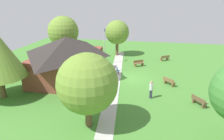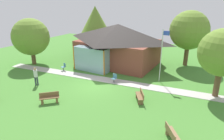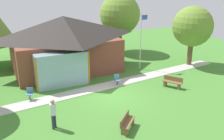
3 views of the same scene
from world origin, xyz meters
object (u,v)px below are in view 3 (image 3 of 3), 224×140
tree_behind_pavilion_right (120,15)px  tree_east_hedge (193,27)px  patio_chair_west (30,94)px  visitor_strolling_lawn (53,112)px  pavilion (64,43)px  bench_mid_right (172,82)px  flagpole (141,39)px  patio_chair_lawn_spare (117,80)px  bench_front_center (127,123)px

tree_behind_pavilion_right → tree_east_hedge: (3.86, -7.37, -0.51)m
patio_chair_west → visitor_strolling_lawn: 4.45m
pavilion → patio_chair_west: (-4.03, -5.15, -2.13)m
patio_chair_west → tree_behind_pavilion_right: (11.53, 8.86, 3.82)m
bench_mid_right → patio_chair_west: 10.55m
bench_mid_right → patio_chair_west: size_ratio=1.75×
flagpole → bench_mid_right: bearing=-91.0°
patio_chair_west → patio_chair_lawn_spare: (6.63, -0.19, 0.00)m
visitor_strolling_lawn → pavilion: bearing=28.8°
bench_front_center → tree_east_hedge: (11.20, 7.71, 3.33)m
flagpole → tree_behind_pavilion_right: tree_behind_pavilion_right is taller
bench_front_center → tree_behind_pavilion_right: (7.34, 15.09, 3.84)m
bench_mid_right → patio_chair_lawn_spare: 4.28m
patio_chair_lawn_spare → tree_behind_pavilion_right: size_ratio=0.13×
pavilion → tree_east_hedge: size_ratio=1.76×
patio_chair_lawn_spare → tree_east_hedge: (8.76, 1.68, 3.31)m
flagpole → patio_chair_lawn_spare: size_ratio=5.93×
pavilion → tree_behind_pavilion_right: bearing=26.4°
flagpole → bench_front_center: bearing=-125.5°
bench_front_center → visitor_strolling_lawn: bearing=-71.8°
patio_chair_lawn_spare → patio_chair_west: bearing=4.4°
patio_chair_west → tree_east_hedge: tree_east_hedge is taller
visitor_strolling_lawn → tree_behind_pavilion_right: size_ratio=0.27×
tree_behind_pavilion_right → bench_front_center: bearing=-115.9°
patio_chair_west → tree_behind_pavilion_right: size_ratio=0.13×
pavilion → bench_front_center: size_ratio=7.21×
patio_chair_west → tree_east_hedge: 15.82m
flagpole → bench_front_center: (-6.15, -8.61, -2.43)m
flagpole → patio_chair_west: flagpole is taller
bench_mid_right → patio_chair_lawn_spare: patio_chair_lawn_spare is taller
patio_chair_west → tree_behind_pavilion_right: tree_behind_pavilion_right is taller
patio_chair_lawn_spare → tree_east_hedge: size_ratio=0.15×
tree_east_hedge → bench_mid_right: bearing=-142.4°
visitor_strolling_lawn → flagpole: bearing=-6.6°
patio_chair_west → bench_front_center: bearing=144.8°
patio_chair_west → visitor_strolling_lawn: visitor_strolling_lawn is taller
bench_mid_right → flagpole: bearing=-33.1°
patio_chair_lawn_spare → visitor_strolling_lawn: bearing=40.8°
pavilion → flagpole: bearing=-23.6°
bench_mid_right → patio_chair_lawn_spare: size_ratio=1.75×
pavilion → patio_chair_west: 6.88m
bench_front_center → tree_east_hedge: bearing=170.1°
bench_mid_right → visitor_strolling_lawn: visitor_strolling_lawn is taller
patio_chair_west → visitor_strolling_lawn: (0.61, -4.37, 0.61)m
pavilion → patio_chair_lawn_spare: (2.60, -5.34, -2.13)m
pavilion → tree_behind_pavilion_right: size_ratio=1.53×
flagpole → bench_mid_right: size_ratio=3.39×
bench_mid_right → visitor_strolling_lawn: bearing=69.0°
bench_front_center → patio_chair_lawn_spare: size_ratio=1.60×
visitor_strolling_lawn → tree_east_hedge: size_ratio=0.31×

